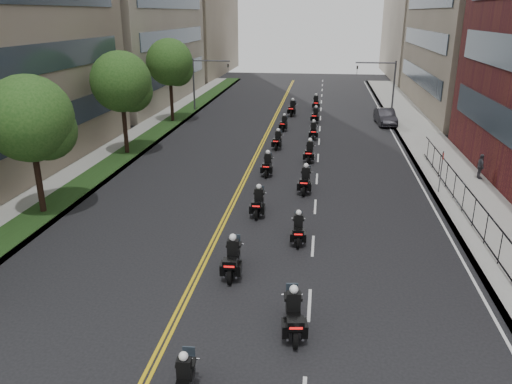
% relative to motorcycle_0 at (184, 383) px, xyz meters
% --- Properties ---
extents(sidewalk_right, '(4.00, 90.00, 0.15)m').
position_rel_motorcycle_0_xyz_m(sidewalk_right, '(12.07, 25.32, -0.53)').
color(sidewalk_right, gray).
rests_on(sidewalk_right, ground).
extents(sidewalk_left, '(4.00, 90.00, 0.15)m').
position_rel_motorcycle_0_xyz_m(sidewalk_left, '(-11.93, 25.32, -0.53)').
color(sidewalk_left, gray).
rests_on(sidewalk_left, ground).
extents(grass_strip, '(2.00, 90.00, 0.04)m').
position_rel_motorcycle_0_xyz_m(grass_strip, '(-11.13, 25.32, -0.44)').
color(grass_strip, '#1B3312').
rests_on(grass_strip, sidewalk_left).
extents(iron_fence, '(0.05, 28.00, 1.50)m').
position_rel_motorcycle_0_xyz_m(iron_fence, '(11.07, 12.32, 0.30)').
color(iron_fence, black).
rests_on(iron_fence, sidewalk_right).
extents(street_trees, '(4.40, 38.40, 7.98)m').
position_rel_motorcycle_0_xyz_m(street_trees, '(-10.97, 18.93, 4.53)').
color(street_trees, '#301C15').
rests_on(street_trees, ground).
extents(traffic_signal_right, '(4.09, 0.20, 5.60)m').
position_rel_motorcycle_0_xyz_m(traffic_signal_right, '(9.61, 42.32, 3.09)').
color(traffic_signal_right, '#3F3F44').
rests_on(traffic_signal_right, ground).
extents(traffic_signal_left, '(4.09, 0.20, 5.60)m').
position_rel_motorcycle_0_xyz_m(traffic_signal_left, '(-9.47, 42.32, 3.09)').
color(traffic_signal_left, '#3F3F44').
rests_on(traffic_signal_left, ground).
extents(motorcycle_0, '(0.52, 2.08, 1.53)m').
position_rel_motorcycle_0_xyz_m(motorcycle_0, '(0.00, 0.00, 0.00)').
color(motorcycle_0, black).
rests_on(motorcycle_0, ground).
extents(motorcycle_1, '(0.72, 2.37, 1.75)m').
position_rel_motorcycle_0_xyz_m(motorcycle_1, '(2.78, 3.51, 0.09)').
color(motorcycle_1, black).
rests_on(motorcycle_1, ground).
extents(motorcycle_2, '(0.56, 2.39, 1.76)m').
position_rel_motorcycle_0_xyz_m(motorcycle_2, '(0.07, 7.20, 0.09)').
color(motorcycle_2, black).
rests_on(motorcycle_2, ground).
extents(motorcycle_3, '(0.52, 2.13, 1.57)m').
position_rel_motorcycle_0_xyz_m(motorcycle_3, '(2.56, 10.66, 0.01)').
color(motorcycle_3, black).
rests_on(motorcycle_3, ground).
extents(motorcycle_4, '(0.52, 2.28, 1.68)m').
position_rel_motorcycle_0_xyz_m(motorcycle_4, '(0.29, 13.76, 0.06)').
color(motorcycle_4, black).
rests_on(motorcycle_4, ground).
extents(motorcycle_5, '(0.59, 2.40, 1.77)m').
position_rel_motorcycle_0_xyz_m(motorcycle_5, '(2.61, 17.68, 0.09)').
color(motorcycle_5, black).
rests_on(motorcycle_5, ground).
extents(motorcycle_6, '(0.52, 2.25, 1.67)m').
position_rel_motorcycle_0_xyz_m(motorcycle_6, '(-0.01, 20.74, 0.05)').
color(motorcycle_6, black).
rests_on(motorcycle_6, ground).
extents(motorcycle_7, '(0.57, 2.32, 1.71)m').
position_rel_motorcycle_0_xyz_m(motorcycle_7, '(2.65, 24.29, 0.07)').
color(motorcycle_7, black).
rests_on(motorcycle_7, ground).
extents(motorcycle_8, '(0.60, 2.19, 1.62)m').
position_rel_motorcycle_0_xyz_m(motorcycle_8, '(0.04, 27.61, 0.03)').
color(motorcycle_8, black).
rests_on(motorcycle_8, ground).
extents(motorcycle_9, '(0.52, 2.25, 1.66)m').
position_rel_motorcycle_0_xyz_m(motorcycle_9, '(2.76, 31.20, 0.05)').
color(motorcycle_9, black).
rests_on(motorcycle_9, ground).
extents(motorcycle_10, '(0.59, 2.10, 1.55)m').
position_rel_motorcycle_0_xyz_m(motorcycle_10, '(0.02, 34.19, 0.01)').
color(motorcycle_10, black).
rests_on(motorcycle_10, ground).
extents(motorcycle_11, '(0.67, 2.27, 1.68)m').
position_rel_motorcycle_0_xyz_m(motorcycle_11, '(2.79, 38.05, 0.06)').
color(motorcycle_11, black).
rests_on(motorcycle_11, ground).
extents(motorcycle_12, '(0.69, 2.47, 1.82)m').
position_rel_motorcycle_0_xyz_m(motorcycle_12, '(0.33, 41.28, 0.11)').
color(motorcycle_12, black).
rests_on(motorcycle_12, ground).
extents(motorcycle_13, '(0.56, 2.39, 1.76)m').
position_rel_motorcycle_0_xyz_m(motorcycle_13, '(2.68, 45.20, 0.09)').
color(motorcycle_13, black).
rests_on(motorcycle_13, ground).
extents(parked_sedan, '(1.93, 4.66, 1.50)m').
position_rel_motorcycle_0_xyz_m(parked_sedan, '(9.47, 38.05, 0.14)').
color(parked_sedan, black).
rests_on(parked_sedan, ground).
extents(pedestrian_c, '(0.44, 0.97, 1.62)m').
position_rel_motorcycle_0_xyz_m(pedestrian_c, '(13.57, 21.29, 0.35)').
color(pedestrian_c, '#3C3B42').
rests_on(pedestrian_c, sidewalk_right).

